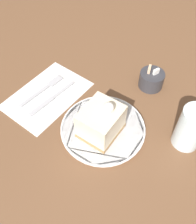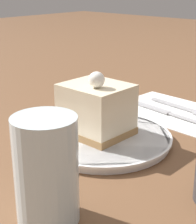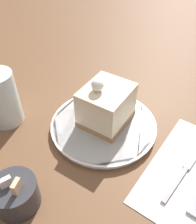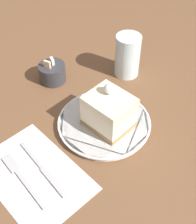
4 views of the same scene
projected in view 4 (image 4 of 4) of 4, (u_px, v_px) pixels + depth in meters
The scene contains 8 objects.
ground_plane at pixel (110, 123), 0.80m from camera, with size 4.00×4.00×0.00m, color brown.
plate at pixel (104, 123), 0.79m from camera, with size 0.24×0.24×0.01m.
cake_slice at pixel (109, 111), 0.75m from camera, with size 0.09×0.11×0.11m.
napkin at pixel (34, 175), 0.69m from camera, with size 0.19×0.27×0.00m.
fork at pixel (21, 176), 0.69m from camera, with size 0.04×0.17×0.00m.
knife at pixel (47, 173), 0.69m from camera, with size 0.03×0.18×0.00m.
sugar_bowl at pixel (52, 73), 0.91m from camera, with size 0.08×0.08×0.08m.
drinking_glass at pixel (127, 56), 0.90m from camera, with size 0.07×0.07×0.13m.
Camera 4 is at (-0.41, -0.35, 0.59)m, focal length 50.00 mm.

